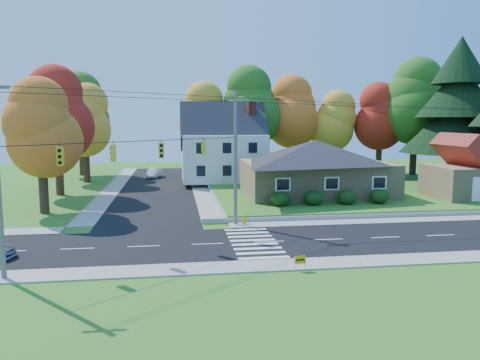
# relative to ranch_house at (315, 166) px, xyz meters

# --- Properties ---
(ground) EXTENTS (120.00, 120.00, 0.00)m
(ground) POSITION_rel_ranch_house_xyz_m (-8.00, -16.00, -3.27)
(ground) COLOR #3D7923
(road_main) EXTENTS (90.00, 8.00, 0.02)m
(road_main) POSITION_rel_ranch_house_xyz_m (-8.00, -16.00, -3.26)
(road_main) COLOR black
(road_main) RESTS_ON ground
(road_cross) EXTENTS (8.00, 44.00, 0.02)m
(road_cross) POSITION_rel_ranch_house_xyz_m (-16.00, 10.00, -3.25)
(road_cross) COLOR black
(road_cross) RESTS_ON ground
(sidewalk_north) EXTENTS (90.00, 2.00, 0.08)m
(sidewalk_north) POSITION_rel_ranch_house_xyz_m (-8.00, -11.00, -3.23)
(sidewalk_north) COLOR #9C9A90
(sidewalk_north) RESTS_ON ground
(sidewalk_south) EXTENTS (90.00, 2.00, 0.08)m
(sidewalk_south) POSITION_rel_ranch_house_xyz_m (-8.00, -21.00, -3.23)
(sidewalk_south) COLOR #9C9A90
(sidewalk_south) RESTS_ON ground
(lawn) EXTENTS (30.00, 30.00, 0.50)m
(lawn) POSITION_rel_ranch_house_xyz_m (5.00, 5.00, -3.02)
(lawn) COLOR #3D7923
(lawn) RESTS_ON ground
(ranch_house) EXTENTS (14.60, 10.60, 5.40)m
(ranch_house) POSITION_rel_ranch_house_xyz_m (0.00, 0.00, 0.00)
(ranch_house) COLOR tan
(ranch_house) RESTS_ON lawn
(colonial_house) EXTENTS (10.40, 8.40, 9.60)m
(colonial_house) POSITION_rel_ranch_house_xyz_m (-7.96, 12.00, 1.32)
(colonial_house) COLOR silver
(colonial_house) RESTS_ON lawn
(garage) EXTENTS (7.30, 6.30, 4.60)m
(garage) POSITION_rel_ranch_house_xyz_m (14.00, -4.01, -0.42)
(garage) COLOR tan
(garage) RESTS_ON lawn
(hedge_row) EXTENTS (10.70, 1.70, 1.27)m
(hedge_row) POSITION_rel_ranch_house_xyz_m (-0.50, -6.20, -2.13)
(hedge_row) COLOR #163A10
(hedge_row) RESTS_ON lawn
(traffic_infrastructure) EXTENTS (38.10, 10.66, 10.00)m
(traffic_infrastructure) POSITION_rel_ranch_house_xyz_m (-8.15, -14.65, 1.88)
(traffic_infrastructure) COLOR #666059
(traffic_infrastructure) RESTS_ON ground
(tree_lot_0) EXTENTS (6.72, 6.72, 12.51)m
(tree_lot_0) POSITION_rel_ranch_house_xyz_m (-10.00, 18.00, 5.04)
(tree_lot_0) COLOR #3F2A19
(tree_lot_0) RESTS_ON lawn
(tree_lot_1) EXTENTS (7.84, 7.84, 14.60)m
(tree_lot_1) POSITION_rel_ranch_house_xyz_m (-4.00, 17.00, 6.35)
(tree_lot_1) COLOR #3F2A19
(tree_lot_1) RESTS_ON lawn
(tree_lot_2) EXTENTS (7.28, 7.28, 13.56)m
(tree_lot_2) POSITION_rel_ranch_house_xyz_m (2.00, 18.00, 5.70)
(tree_lot_2) COLOR #3F2A19
(tree_lot_2) RESTS_ON lawn
(tree_lot_3) EXTENTS (6.16, 6.16, 11.47)m
(tree_lot_3) POSITION_rel_ranch_house_xyz_m (8.00, 17.00, 4.39)
(tree_lot_3) COLOR #3F2A19
(tree_lot_3) RESTS_ON lawn
(tree_lot_4) EXTENTS (6.72, 6.72, 12.51)m
(tree_lot_4) POSITION_rel_ranch_house_xyz_m (14.00, 16.00, 5.04)
(tree_lot_4) COLOR #3F2A19
(tree_lot_4) RESTS_ON lawn
(tree_lot_5) EXTENTS (8.40, 8.40, 15.64)m
(tree_lot_5) POSITION_rel_ranch_house_xyz_m (18.00, 14.00, 7.00)
(tree_lot_5) COLOR #3F2A19
(tree_lot_5) RESTS_ON lawn
(conifer_east_a) EXTENTS (12.80, 12.80, 16.96)m
(conifer_east_a) POSITION_rel_ranch_house_xyz_m (19.00, 6.00, 6.12)
(conifer_east_a) COLOR #3F2A19
(conifer_east_a) RESTS_ON lawn
(tree_west_0) EXTENTS (6.16, 6.16, 11.47)m
(tree_west_0) POSITION_rel_ranch_house_xyz_m (-25.00, -4.00, 3.89)
(tree_west_0) COLOR #3F2A19
(tree_west_0) RESTS_ON ground
(tree_west_1) EXTENTS (7.28, 7.28, 13.56)m
(tree_west_1) POSITION_rel_ranch_house_xyz_m (-26.00, 6.00, 5.20)
(tree_west_1) COLOR #3F2A19
(tree_west_1) RESTS_ON ground
(tree_west_2) EXTENTS (6.72, 6.72, 12.51)m
(tree_west_2) POSITION_rel_ranch_house_xyz_m (-25.00, 16.00, 4.54)
(tree_west_2) COLOR #3F2A19
(tree_west_2) RESTS_ON ground
(tree_west_3) EXTENTS (7.84, 7.84, 14.60)m
(tree_west_3) POSITION_rel_ranch_house_xyz_m (-27.00, 24.00, 5.85)
(tree_west_3) COLOR #3F2A19
(tree_west_3) RESTS_ON ground
(white_car) EXTENTS (2.17, 4.18, 1.31)m
(white_car) POSITION_rel_ranch_house_xyz_m (-16.78, 19.52, -2.59)
(white_car) COLOR silver
(white_car) RESTS_ON road_cross
(fire_hydrant) EXTENTS (0.46, 0.36, 0.81)m
(fire_hydrant) POSITION_rel_ranch_house_xyz_m (-8.87, -10.82, -2.88)
(fire_hydrant) COLOR gold
(fire_hydrant) RESTS_ON ground
(yard_sign) EXTENTS (0.63, 0.13, 0.79)m
(yard_sign) POSITION_rel_ranch_house_xyz_m (-7.54, -21.94, -2.70)
(yard_sign) COLOR black
(yard_sign) RESTS_ON ground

